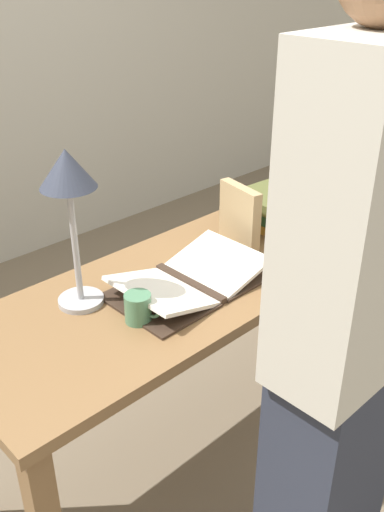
{
  "coord_description": "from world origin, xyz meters",
  "views": [
    {
      "loc": [
        -1.08,
        -1.1,
        1.63
      ],
      "look_at": [
        -0.05,
        -0.02,
        0.82
      ],
      "focal_mm": 40.0,
      "sensor_mm": 36.0,
      "label": 1
    }
  ],
  "objects_px": {
    "book_stack_tall": "(272,209)",
    "coffee_mug": "(139,308)",
    "book_standing_upright": "(240,216)",
    "person_reader": "(343,356)",
    "reading_lamp": "(69,187)",
    "open_book": "(190,280)"
  },
  "relations": [
    {
      "from": "reading_lamp",
      "to": "open_book",
      "type": "bearing_deg",
      "value": -27.61
    },
    {
      "from": "book_standing_upright",
      "to": "reading_lamp",
      "type": "distance_m",
      "value": 0.65
    },
    {
      "from": "book_stack_tall",
      "to": "coffee_mug",
      "type": "xyz_separation_m",
      "value": [
        -0.72,
        -0.13,
        -0.03
      ]
    },
    {
      "from": "person_reader",
      "to": "coffee_mug",
      "type": "bearing_deg",
      "value": -73.43
    },
    {
      "from": "book_stack_tall",
      "to": "coffee_mug",
      "type": "distance_m",
      "value": 0.74
    },
    {
      "from": "book_standing_upright",
      "to": "coffee_mug",
      "type": "relative_size",
      "value": 2.16
    },
    {
      "from": "book_stack_tall",
      "to": "person_reader",
      "type": "relative_size",
      "value": 0.15
    },
    {
      "from": "book_standing_upright",
      "to": "person_reader",
      "type": "xyz_separation_m",
      "value": [
        -0.38,
        -0.65,
        -0.01
      ]
    },
    {
      "from": "coffee_mug",
      "to": "person_reader",
      "type": "relative_size",
      "value": 0.06
    },
    {
      "from": "reading_lamp",
      "to": "coffee_mug",
      "type": "distance_m",
      "value": 0.37
    },
    {
      "from": "book_standing_upright",
      "to": "person_reader",
      "type": "height_order",
      "value": "person_reader"
    },
    {
      "from": "open_book",
      "to": "reading_lamp",
      "type": "relative_size",
      "value": 1.06
    },
    {
      "from": "open_book",
      "to": "book_stack_tall",
      "type": "distance_m",
      "value": 0.51
    },
    {
      "from": "open_book",
      "to": "person_reader",
      "type": "height_order",
      "value": "person_reader"
    },
    {
      "from": "person_reader",
      "to": "reading_lamp",
      "type": "bearing_deg",
      "value": -72.85
    },
    {
      "from": "reading_lamp",
      "to": "book_standing_upright",
      "type": "bearing_deg",
      "value": -6.0
    },
    {
      "from": "open_book",
      "to": "book_standing_upright",
      "type": "bearing_deg",
      "value": 15.09
    },
    {
      "from": "book_stack_tall",
      "to": "book_standing_upright",
      "type": "xyz_separation_m",
      "value": [
        -0.19,
        -0.01,
        0.04
      ]
    },
    {
      "from": "coffee_mug",
      "to": "person_reader",
      "type": "height_order",
      "value": "person_reader"
    },
    {
      "from": "reading_lamp",
      "to": "coffee_mug",
      "type": "bearing_deg",
      "value": -71.21
    },
    {
      "from": "coffee_mug",
      "to": "reading_lamp",
      "type": "bearing_deg",
      "value": 108.79
    },
    {
      "from": "book_standing_upright",
      "to": "coffee_mug",
      "type": "height_order",
      "value": "book_standing_upright"
    }
  ]
}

